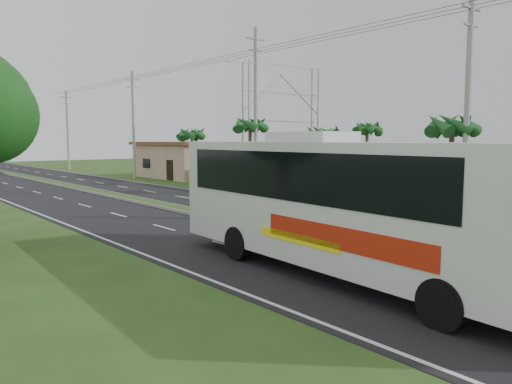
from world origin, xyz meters
TOP-DOWN VIEW (x-y plane):
  - ground at (0.00, 0.00)m, footprint 180.00×180.00m
  - road_asphalt at (0.00, 20.00)m, footprint 14.00×160.00m
  - median_strip at (0.00, 20.00)m, footprint 1.20×160.00m
  - lane_edge_left at (-6.70, 20.00)m, footprint 0.12×160.00m
  - lane_edge_right at (6.70, 20.00)m, footprint 0.12×160.00m
  - shop_near at (14.00, 6.00)m, footprint 8.60×12.60m
  - shop_mid at (14.00, 22.00)m, footprint 7.60×10.60m
  - shop_far at (14.00, 36.00)m, footprint 8.60×11.60m
  - palm_verge_a at (9.00, 3.00)m, footprint 2.40×2.40m
  - palm_verge_b at (9.40, 12.00)m, footprint 2.40×2.40m
  - palm_verge_c at (8.80, 19.00)m, footprint 2.40×2.40m
  - palm_verge_d at (9.30, 28.00)m, footprint 2.40×2.40m
  - palm_behind_shop at (17.50, 15.00)m, footprint 2.40×2.40m
  - utility_pole_a at (8.50, 2.00)m, footprint 1.60×0.28m
  - utility_pole_b at (8.47, 18.00)m, footprint 3.20×0.28m
  - utility_pole_c at (8.50, 38.00)m, footprint 1.60×0.28m
  - utility_pole_d at (8.50, 58.00)m, footprint 1.60×0.28m
  - billboard_lattice at (22.00, 30.00)m, footprint 10.18×1.18m
  - coach_bus_main at (-3.52, -0.63)m, footprint 3.47×13.41m
  - motorcyclist at (-0.33, 10.79)m, footprint 1.68×0.93m

SIDE VIEW (x-z plane):
  - ground at x=0.00m, z-range 0.00..0.00m
  - lane_edge_left at x=-6.70m, z-range 0.00..0.00m
  - lane_edge_right at x=6.70m, z-range 0.00..0.00m
  - road_asphalt at x=0.00m, z-range 0.00..0.02m
  - median_strip at x=0.00m, z-range 0.01..0.20m
  - motorcyclist at x=-0.33m, z-range -0.30..1.94m
  - shop_near at x=14.00m, z-range 0.02..3.54m
  - shop_mid at x=14.00m, z-range 0.02..3.69m
  - shop_far at x=14.00m, z-range 0.02..3.84m
  - coach_bus_main at x=-3.52m, z-range 0.21..4.51m
  - palm_verge_b at x=9.40m, z-range 1.83..6.88m
  - palm_verge_d at x=9.30m, z-range 1.92..7.17m
  - palm_verge_a at x=9.00m, z-range 2.02..7.47m
  - palm_behind_shop at x=17.50m, z-range 2.11..7.76m
  - palm_verge_c at x=8.80m, z-range 2.20..8.05m
  - utility_pole_d at x=8.50m, z-range 0.17..10.67m
  - utility_pole_a at x=8.50m, z-range 0.17..11.17m
  - utility_pole_c at x=8.50m, z-range 0.17..11.17m
  - utility_pole_b at x=8.47m, z-range 0.26..12.26m
  - billboard_lattice at x=22.00m, z-range 0.79..12.86m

